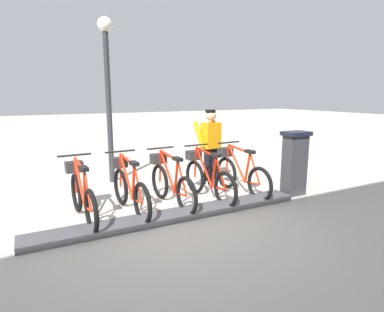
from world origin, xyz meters
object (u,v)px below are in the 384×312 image
lamp_post (107,76)px  worker_near_rack (210,144)px  bike_docked_1 (207,177)px  payment_kiosk (294,162)px  bike_docked_2 (170,182)px  bike_docked_0 (240,173)px  bike_docked_3 (129,188)px  bike_docked_4 (82,194)px

lamp_post → worker_near_rack: bearing=-121.5°
bike_docked_1 → worker_near_rack: bearing=-34.1°
payment_kiosk → bike_docked_2: (0.57, 2.44, -0.24)m
bike_docked_0 → bike_docked_3: (0.00, 2.30, 0.00)m
payment_kiosk → bike_docked_1: 1.79m
lamp_post → bike_docked_2: bearing=-165.1°
bike_docked_2 → bike_docked_4: bearing=90.0°
payment_kiosk → bike_docked_2: bearing=76.8°
bike_docked_3 → worker_near_rack: (0.90, -2.14, 0.48)m
bike_docked_2 → lamp_post: size_ratio=0.48×
worker_near_rack → payment_kiosk: bearing=-144.0°
bike_docked_2 → lamp_post: (2.08, 0.55, 1.96)m
bike_docked_1 → bike_docked_4: bearing=90.0°
bike_docked_2 → bike_docked_3: same height
payment_kiosk → bike_docked_4: payment_kiosk is taller
payment_kiosk → bike_docked_1: size_ratio=0.74×
bike_docked_1 → bike_docked_4: 2.30m
bike_docked_3 → worker_near_rack: size_ratio=1.04×
lamp_post → bike_docked_4: bearing=154.7°
bike_docked_0 → payment_kiosk: bearing=-122.2°
worker_near_rack → bike_docked_2: bearing=123.1°
bike_docked_2 → bike_docked_0: bearing=-90.0°
worker_near_rack → lamp_post: bearing=58.5°
worker_near_rack → lamp_post: size_ratio=0.46×
payment_kiosk → worker_near_rack: (1.47, 1.07, 0.24)m
bike_docked_2 → worker_near_rack: worker_near_rack is taller
payment_kiosk → bike_docked_2: payment_kiosk is taller
payment_kiosk → bike_docked_1: bearing=71.2°
bike_docked_1 → bike_docked_4: (0.00, 2.30, 0.00)m
bike_docked_4 → worker_near_rack: worker_near_rack is taller
bike_docked_0 → bike_docked_3: bearing=90.0°
worker_near_rack → bike_docked_0: bearing=-170.0°
bike_docked_0 → lamp_post: size_ratio=0.48×
bike_docked_0 → bike_docked_4: size_ratio=1.00×
bike_docked_3 → lamp_post: bearing=-5.9°
bike_docked_0 → bike_docked_4: bearing=90.0°
bike_docked_1 → worker_near_rack: worker_near_rack is taller
bike_docked_2 → bike_docked_4: same height
bike_docked_0 → bike_docked_1: 0.77m
bike_docked_1 → bike_docked_3: size_ratio=1.00×
bike_docked_1 → bike_docked_3: (0.00, 1.53, 0.00)m
bike_docked_2 → worker_near_rack: (0.90, -1.38, 0.48)m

